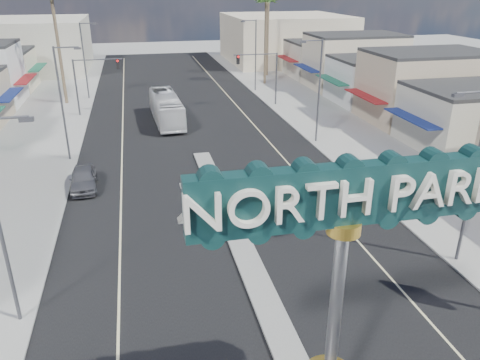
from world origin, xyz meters
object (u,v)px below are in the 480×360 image
traffic_signal_right (261,69)px  traffic_signal_left (93,76)px  streetlight_l_near (1,215)px  palm_right_mid (266,4)px  streetlight_r_near (472,171)px  streetlight_l_far (85,57)px  palm_left_far (52,0)px  car_parked_left (84,179)px  streetlight_r_mid (318,86)px  streetlight_l_mid (63,99)px  gateway_sign (339,281)px  streetlight_r_far (254,52)px  city_bus (166,108)px

traffic_signal_right → traffic_signal_left: bearing=180.0°
streetlight_l_near → palm_right_mid: size_ratio=0.74×
streetlight_r_near → streetlight_l_far: bearing=116.4°
palm_left_far → car_parked_left: bearing=-81.3°
traffic_signal_right → streetlight_l_far: (-19.62, 8.01, 0.79)m
streetlight_r_near → palm_left_far: size_ratio=0.69×
streetlight_r_near → streetlight_r_mid: bearing=90.0°
streetlight_r_mid → streetlight_l_mid: bearing=180.0°
gateway_sign → streetlight_r_far: 51.10m
traffic_signal_left → palm_left_far: size_ratio=0.46×
streetlight_l_near → palm_left_far: 40.59m
streetlight_r_mid → car_parked_left: size_ratio=2.05×
gateway_sign → car_parked_left: bearing=112.3°
streetlight_r_mid → palm_left_far: (-23.43, 20.00, 6.43)m
gateway_sign → streetlight_l_mid: size_ratio=1.02×
streetlight_l_far → traffic_signal_right: bearing=-22.2°
streetlight_l_mid → palm_right_mid: (23.43, 26.00, 5.54)m
traffic_signal_left → streetlight_r_mid: (19.62, -13.99, 0.79)m
streetlight_l_near → car_parked_left: size_ratio=2.05×
traffic_signal_left → palm_left_far: palm_left_far is taller
streetlight_r_mid → streetlight_r_far: 22.00m
streetlight_l_far → streetlight_r_near: same height
streetlight_l_near → streetlight_r_near: bearing=0.0°
traffic_signal_left → palm_right_mid: 26.01m
traffic_signal_left → traffic_signal_right: 18.37m
traffic_signal_right → palm_right_mid: size_ratio=0.50×
streetlight_l_mid → city_bus: streetlight_l_mid is taller
streetlight_l_near → city_bus: bearing=74.1°
traffic_signal_right → streetlight_r_near: bearing=-87.9°
streetlight_r_far → palm_right_mid: palm_right_mid is taller
streetlight_l_mid → streetlight_l_far: same height
traffic_signal_right → city_bus: traffic_signal_right is taller
streetlight_r_near → gateway_sign: bearing=-142.4°
streetlight_l_mid → car_parked_left: 7.60m
streetlight_l_far → traffic_signal_left: bearing=-81.1°
streetlight_r_mid → streetlight_l_far: bearing=133.5°
palm_right_mid → city_bus: size_ratio=1.16×
palm_right_mid → car_parked_left: size_ratio=2.76×
traffic_signal_right → streetlight_r_mid: size_ratio=0.67×
streetlight_r_mid → city_bus: streetlight_r_mid is taller
gateway_sign → traffic_signal_left: (-9.18, 42.02, -1.65)m
streetlight_r_near → city_bus: bearing=112.8°
traffic_signal_right → streetlight_r_far: size_ratio=0.67×
traffic_signal_right → streetlight_l_mid: size_ratio=0.67×
streetlight_l_far → city_bus: size_ratio=0.86×
streetlight_r_far → streetlight_r_mid: bearing=-90.0°
car_parked_left → palm_left_far: bearing=96.3°
traffic_signal_right → palm_left_far: bearing=164.9°
palm_left_far → city_bus: palm_left_far is taller
streetlight_l_mid → streetlight_r_near: bearing=-43.8°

